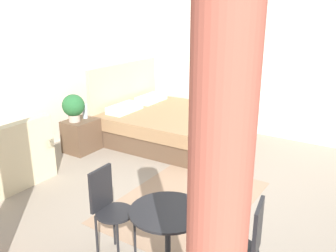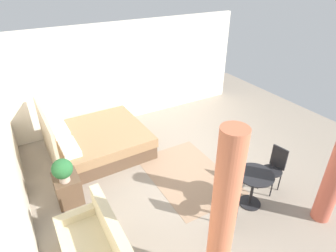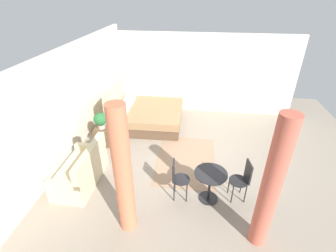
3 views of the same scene
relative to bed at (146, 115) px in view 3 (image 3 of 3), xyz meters
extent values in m
cube|color=gray|center=(-1.41, -1.52, -0.31)|extent=(8.30, 9.32, 0.02)
cube|color=silver|center=(-1.41, 1.64, 1.01)|extent=(8.30, 0.12, 2.61)
cube|color=silver|center=(1.24, -1.52, 1.01)|extent=(0.12, 6.32, 2.61)
cube|color=#93755B|center=(-1.75, -1.39, -0.30)|extent=(2.09, 1.45, 0.01)
cube|color=brown|center=(0.00, -0.09, -0.15)|extent=(1.93, 2.05, 0.31)
cube|color=#93704C|center=(0.00, -0.09, 0.12)|extent=(1.97, 2.09, 0.22)
cube|color=tan|center=(-0.02, 0.95, 0.35)|extent=(1.95, 0.11, 1.30)
cube|color=white|center=(-0.43, 0.63, 0.29)|extent=(0.69, 0.34, 0.12)
cube|color=white|center=(0.40, 0.65, 0.29)|extent=(0.69, 0.34, 0.12)
cube|color=beige|center=(-2.82, 0.90, -0.09)|extent=(1.44, 0.74, 0.43)
cube|color=beige|center=(-2.82, 0.60, 0.36)|extent=(1.44, 0.14, 0.47)
cube|color=beige|center=(-2.17, 0.90, 0.19)|extent=(0.14, 0.74, 0.13)
cube|color=beige|center=(-3.47, 0.90, 0.19)|extent=(0.14, 0.74, 0.13)
cube|color=brown|center=(-1.24, 0.90, -0.03)|extent=(0.53, 0.43, 0.53)
cylinder|color=tan|center=(-1.34, 0.92, 0.29)|extent=(0.18, 0.18, 0.12)
sphere|color=#235B2D|center=(-1.34, 0.92, 0.50)|extent=(0.36, 0.36, 0.36)
cylinder|color=silver|center=(-1.12, 0.91, 0.35)|extent=(0.08, 0.08, 0.24)
cylinder|color=black|center=(-2.98, -1.93, -0.29)|extent=(0.39, 0.39, 0.02)
cylinder|color=black|center=(-2.98, -1.93, 0.03)|extent=(0.05, 0.05, 0.66)
cylinder|color=black|center=(-2.98, -1.93, 0.37)|extent=(0.65, 0.65, 0.02)
cylinder|color=black|center=(-3.11, -1.49, -0.07)|extent=(0.02, 0.02, 0.46)
cylinder|color=black|center=(-2.86, -1.48, -0.07)|extent=(0.02, 0.02, 0.46)
cylinder|color=black|center=(-3.12, -1.23, -0.07)|extent=(0.02, 0.02, 0.46)
cylinder|color=black|center=(-2.87, -1.23, -0.07)|extent=(0.02, 0.02, 0.46)
cylinder|color=black|center=(-2.99, -1.36, 0.17)|extent=(0.37, 0.37, 0.02)
cube|color=black|center=(-3.00, -1.20, 0.38)|extent=(0.29, 0.04, 0.41)
cylinder|color=black|center=(-2.77, -2.35, -0.08)|extent=(0.02, 0.02, 0.45)
cylinder|color=black|center=(-3.03, -2.40, -0.08)|extent=(0.02, 0.02, 0.45)
cylinder|color=black|center=(-2.72, -2.61, -0.08)|extent=(0.02, 0.02, 0.45)
cylinder|color=black|center=(-2.98, -2.66, -0.08)|extent=(0.02, 0.02, 0.45)
cylinder|color=black|center=(-2.87, -2.50, 0.16)|extent=(0.44, 0.44, 0.02)
cube|color=black|center=(-2.85, -2.66, 0.39)|extent=(0.30, 0.08, 0.44)
cylinder|color=#C15B47|center=(-3.81, -2.76, 0.93)|extent=(0.30, 0.30, 2.46)
cylinder|color=#D1704C|center=(-3.81, -0.47, 0.93)|extent=(0.30, 0.30, 2.46)
camera|label=1|loc=(-5.20, -3.38, 2.00)|focal=38.89mm
camera|label=2|loc=(-5.50, 1.23, 3.53)|focal=30.16mm
camera|label=3|loc=(-6.71, -1.58, 3.56)|focal=26.13mm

